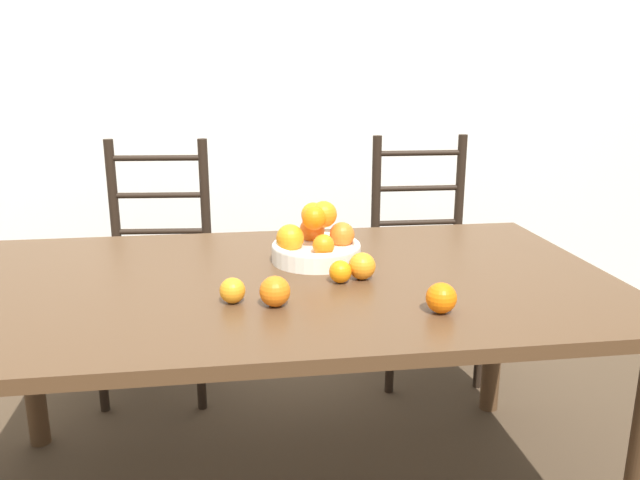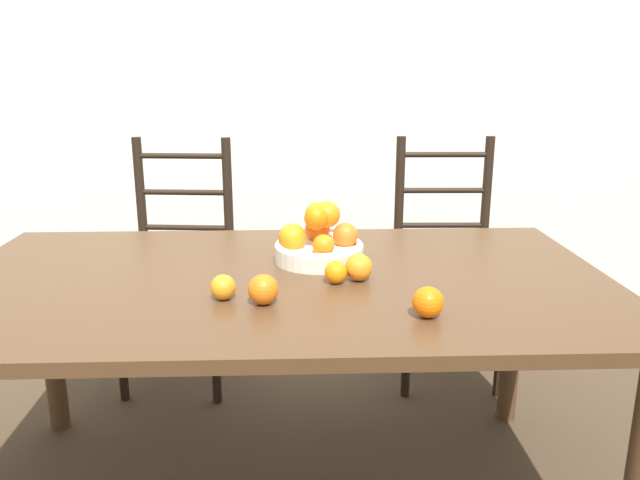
# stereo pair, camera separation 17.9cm
# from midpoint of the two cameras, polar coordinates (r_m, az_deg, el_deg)

# --- Properties ---
(wall_back) EXTENTS (8.00, 0.06, 2.60)m
(wall_back) POSITION_cam_midpoint_polar(r_m,az_deg,el_deg) (3.24, -7.68, 15.28)
(wall_back) COLOR silver
(wall_back) RESTS_ON ground_plane
(dining_table) EXTENTS (1.85, 1.05, 0.73)m
(dining_table) POSITION_cam_midpoint_polar(r_m,az_deg,el_deg) (1.78, -6.34, -5.87)
(dining_table) COLOR #4C331E
(dining_table) RESTS_ON ground_plane
(fruit_bowl) EXTENTS (0.27, 0.27, 0.18)m
(fruit_bowl) POSITION_cam_midpoint_polar(r_m,az_deg,el_deg) (1.87, -3.09, -0.24)
(fruit_bowl) COLOR silver
(fruit_bowl) RESTS_ON dining_table
(orange_loose_0) EXTENTS (0.07, 0.07, 0.07)m
(orange_loose_0) POSITION_cam_midpoint_polar(r_m,az_deg,el_deg) (1.49, 7.69, -5.33)
(orange_loose_0) COLOR orange
(orange_loose_0) RESTS_ON dining_table
(orange_loose_1) EXTENTS (0.08, 0.08, 0.08)m
(orange_loose_1) POSITION_cam_midpoint_polar(r_m,az_deg,el_deg) (1.53, -7.49, -4.73)
(orange_loose_1) COLOR orange
(orange_loose_1) RESTS_ON dining_table
(orange_loose_2) EXTENTS (0.06, 0.06, 0.06)m
(orange_loose_2) POSITION_cam_midpoint_polar(r_m,az_deg,el_deg) (1.57, -11.26, -4.61)
(orange_loose_2) COLOR orange
(orange_loose_2) RESTS_ON dining_table
(orange_loose_3) EXTENTS (0.08, 0.08, 0.08)m
(orange_loose_3) POSITION_cam_midpoint_polar(r_m,az_deg,el_deg) (1.71, 0.89, -2.44)
(orange_loose_3) COLOR orange
(orange_loose_3) RESTS_ON dining_table
(orange_loose_4) EXTENTS (0.06, 0.06, 0.06)m
(orange_loose_4) POSITION_cam_midpoint_polar(r_m,az_deg,el_deg) (1.69, -1.15, -2.97)
(orange_loose_4) COLOR orange
(orange_loose_4) RESTS_ON dining_table
(chair_left) EXTENTS (0.46, 0.44, 1.02)m
(chair_left) POSITION_cam_midpoint_polar(r_m,az_deg,el_deg) (2.66, -16.53, -3.12)
(chair_left) COLOR black
(chair_left) RESTS_ON ground_plane
(chair_right) EXTENTS (0.43, 0.41, 1.02)m
(chair_right) POSITION_cam_midpoint_polar(r_m,az_deg,el_deg) (2.73, 7.63, -2.16)
(chair_right) COLOR black
(chair_right) RESTS_ON ground_plane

